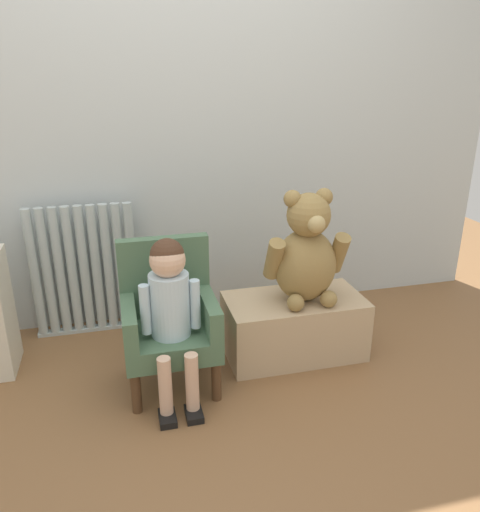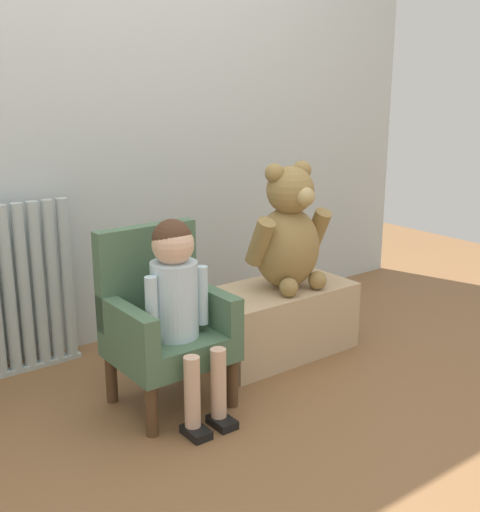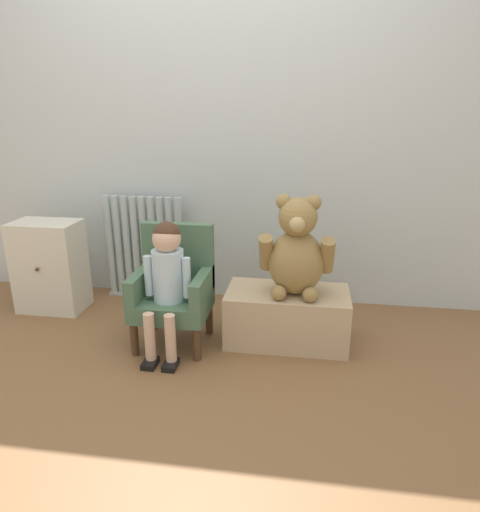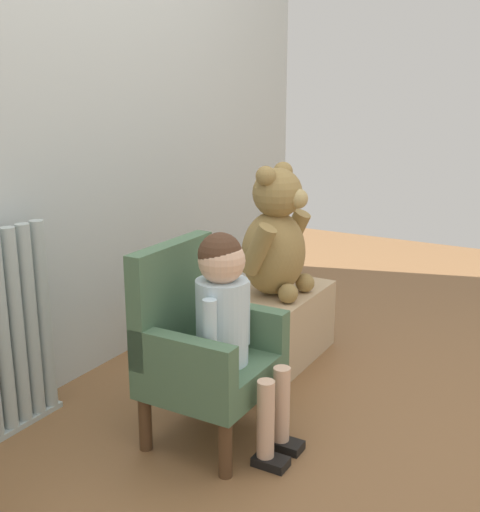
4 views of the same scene
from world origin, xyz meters
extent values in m
plane|color=brown|center=(0.00, 0.00, 0.00)|extent=(6.00, 6.00, 0.00)
cube|color=silver|center=(0.00, 1.14, 1.20)|extent=(3.80, 0.05, 2.40)
cylinder|color=#A9B7B7|center=(-0.76, 1.01, 0.37)|extent=(0.05, 0.05, 0.69)
cylinder|color=#A9B7B7|center=(-0.69, 1.01, 0.37)|extent=(0.05, 0.05, 0.69)
cylinder|color=#A9B7B7|center=(-0.63, 1.01, 0.37)|extent=(0.05, 0.05, 0.69)
cylinder|color=#A9B7B7|center=(-0.57, 1.01, 0.37)|extent=(0.05, 0.05, 0.69)
cylinder|color=#A9B7B7|center=(-0.51, 1.01, 0.37)|extent=(0.05, 0.05, 0.69)
cylinder|color=#A9B7B7|center=(-0.45, 1.01, 0.37)|extent=(0.05, 0.05, 0.69)
cylinder|color=#A9B7B7|center=(-0.38, 1.01, 0.37)|extent=(0.05, 0.05, 0.69)
cylinder|color=#A9B7B7|center=(-0.32, 1.01, 0.37)|extent=(0.05, 0.05, 0.69)
cylinder|color=#A9B7B7|center=(-0.26, 1.01, 0.37)|extent=(0.05, 0.05, 0.69)
cube|color=#A9B7B7|center=(-0.51, 1.01, 0.01)|extent=(0.56, 0.05, 0.02)
cube|color=beige|center=(-1.05, 0.73, 0.30)|extent=(0.42, 0.27, 0.59)
sphere|color=#4C3823|center=(-1.05, 0.58, 0.33)|extent=(0.02, 0.02, 0.02)
cube|color=#48684B|center=(-0.13, 0.38, 0.24)|extent=(0.41, 0.37, 0.10)
cube|color=#48684B|center=(-0.13, 0.54, 0.48)|extent=(0.41, 0.06, 0.38)
cube|color=#48684B|center=(-0.30, 0.38, 0.36)|extent=(0.06, 0.37, 0.14)
cube|color=#48684B|center=(0.05, 0.38, 0.36)|extent=(0.06, 0.37, 0.14)
cylinder|color=#4C331E|center=(-0.30, 0.23, 0.09)|extent=(0.04, 0.04, 0.19)
cylinder|color=#4C331E|center=(0.04, 0.23, 0.09)|extent=(0.04, 0.04, 0.19)
cylinder|color=#4C331E|center=(-0.30, 0.54, 0.09)|extent=(0.04, 0.04, 0.19)
cylinder|color=#4C331E|center=(0.04, 0.54, 0.09)|extent=(0.04, 0.04, 0.19)
cylinder|color=silver|center=(-0.13, 0.34, 0.43)|extent=(0.17, 0.17, 0.28)
sphere|color=#D8AD8E|center=(-0.13, 0.34, 0.63)|extent=(0.15, 0.15, 0.15)
sphere|color=#472D1E|center=(-0.13, 0.35, 0.65)|extent=(0.14, 0.14, 0.14)
cylinder|color=#D8AD8E|center=(-0.18, 0.15, 0.16)|extent=(0.06, 0.06, 0.26)
cube|color=black|center=(-0.18, 0.13, 0.01)|extent=(0.07, 0.11, 0.03)
cylinder|color=#D8AD8E|center=(-0.07, 0.15, 0.16)|extent=(0.06, 0.06, 0.26)
cube|color=black|center=(-0.07, 0.13, 0.01)|extent=(0.07, 0.11, 0.03)
cylinder|color=silver|center=(-0.23, 0.32, 0.43)|extent=(0.04, 0.04, 0.22)
cylinder|color=silver|center=(-0.02, 0.32, 0.43)|extent=(0.04, 0.04, 0.22)
cube|color=tan|center=(0.50, 0.51, 0.15)|extent=(0.68, 0.36, 0.30)
ellipsoid|color=olive|center=(0.54, 0.50, 0.48)|extent=(0.30, 0.26, 0.36)
sphere|color=olive|center=(0.54, 0.49, 0.74)|extent=(0.21, 0.21, 0.21)
sphere|color=tan|center=(0.54, 0.39, 0.72)|extent=(0.08, 0.08, 0.08)
sphere|color=olive|center=(0.46, 0.50, 0.81)|extent=(0.08, 0.08, 0.08)
sphere|color=olive|center=(0.62, 0.50, 0.81)|extent=(0.08, 0.08, 0.08)
cylinder|color=olive|center=(0.38, 0.49, 0.54)|extent=(0.08, 0.16, 0.22)
cylinder|color=olive|center=(0.70, 0.49, 0.54)|extent=(0.08, 0.16, 0.22)
sphere|color=olive|center=(0.46, 0.39, 0.35)|extent=(0.08, 0.08, 0.08)
sphere|color=olive|center=(0.62, 0.39, 0.35)|extent=(0.08, 0.08, 0.08)
camera|label=1|loc=(-0.31, -1.57, 1.37)|focal=35.00mm
camera|label=2|loc=(-1.25, -1.52, 1.19)|focal=45.00mm
camera|label=3|loc=(0.59, -1.85, 1.29)|focal=32.00mm
camera|label=4|loc=(-1.78, -0.67, 1.17)|focal=45.00mm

